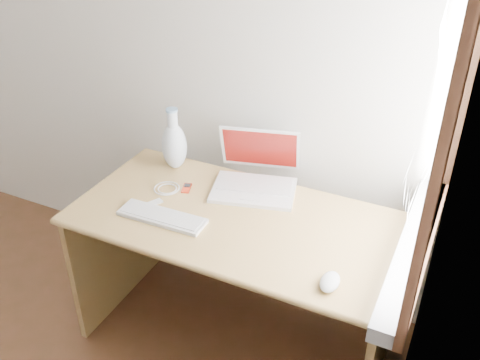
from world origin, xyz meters
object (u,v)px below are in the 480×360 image
at_px(desk, 243,245).
at_px(external_keyboard, 162,217).
at_px(vase, 174,144).
at_px(laptop, 258,176).

xyz_separation_m(desk, external_keyboard, (-0.27, -0.22, 0.21)).
bearing_deg(external_keyboard, desk, 38.73).
bearing_deg(desk, vase, 159.68).
xyz_separation_m(desk, laptop, (-0.01, 0.17, 0.26)).
bearing_deg(laptop, vase, 166.75).
bearing_deg(external_keyboard, laptop, 55.64).
relative_size(desk, laptop, 3.27).
relative_size(laptop, vase, 1.37).
bearing_deg(laptop, desk, -101.52).
bearing_deg(desk, external_keyboard, -139.74).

